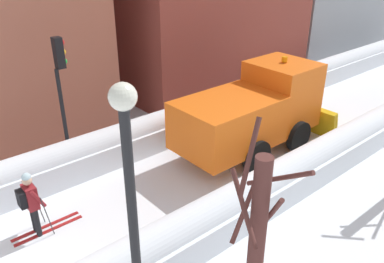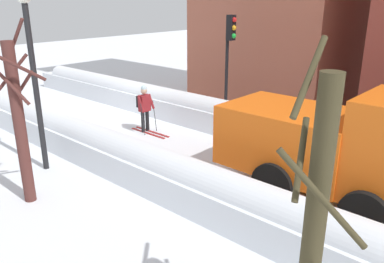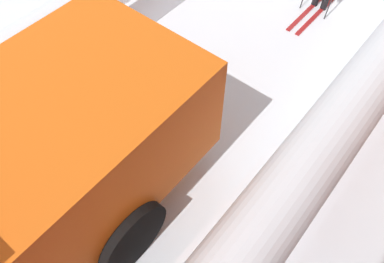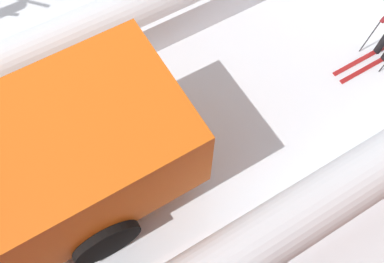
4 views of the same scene
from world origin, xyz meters
name	(u,v)px [view 3 (image 3 of 4)]	position (x,y,z in m)	size (l,w,h in m)	color
ground_plane	(13,260)	(0.00, 10.00, 0.00)	(80.00, 80.00, 0.00)	white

